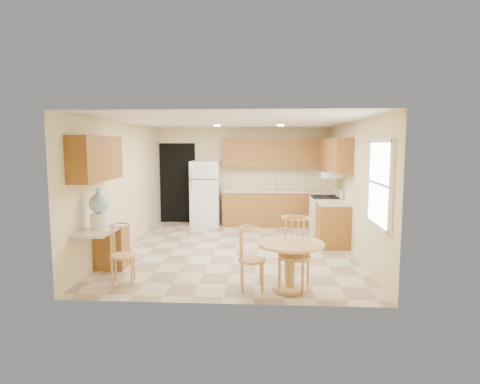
# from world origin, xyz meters

# --- Properties ---
(floor) EXTENTS (5.50, 5.50, 0.00)m
(floor) POSITION_xyz_m (0.00, 0.00, 0.00)
(floor) COLOR #C5AF8F
(floor) RESTS_ON ground
(ceiling) EXTENTS (4.50, 5.50, 0.02)m
(ceiling) POSITION_xyz_m (0.00, 0.00, 2.50)
(ceiling) COLOR white
(ceiling) RESTS_ON wall_back
(wall_back) EXTENTS (4.50, 0.02, 2.50)m
(wall_back) POSITION_xyz_m (0.00, 2.75, 1.25)
(wall_back) COLOR beige
(wall_back) RESTS_ON floor
(wall_front) EXTENTS (4.50, 0.02, 2.50)m
(wall_front) POSITION_xyz_m (0.00, -2.75, 1.25)
(wall_front) COLOR beige
(wall_front) RESTS_ON floor
(wall_left) EXTENTS (0.02, 5.50, 2.50)m
(wall_left) POSITION_xyz_m (-2.25, 0.00, 1.25)
(wall_left) COLOR beige
(wall_left) RESTS_ON floor
(wall_right) EXTENTS (0.02, 5.50, 2.50)m
(wall_right) POSITION_xyz_m (2.25, 0.00, 1.25)
(wall_right) COLOR beige
(wall_right) RESTS_ON floor
(doorway) EXTENTS (0.90, 0.02, 2.10)m
(doorway) POSITION_xyz_m (-1.75, 2.73, 1.05)
(doorway) COLOR black
(doorway) RESTS_ON floor
(base_cab_back) EXTENTS (2.75, 0.60, 0.87)m
(base_cab_back) POSITION_xyz_m (0.88, 2.45, 0.43)
(base_cab_back) COLOR #996026
(base_cab_back) RESTS_ON floor
(counter_back) EXTENTS (2.75, 0.63, 0.04)m
(counter_back) POSITION_xyz_m (0.88, 2.45, 0.89)
(counter_back) COLOR beige
(counter_back) RESTS_ON base_cab_back
(base_cab_right_a) EXTENTS (0.60, 0.59, 0.87)m
(base_cab_right_a) POSITION_xyz_m (1.95, 1.85, 0.43)
(base_cab_right_a) COLOR #996026
(base_cab_right_a) RESTS_ON floor
(counter_right_a) EXTENTS (0.63, 0.59, 0.04)m
(counter_right_a) POSITION_xyz_m (1.95, 1.85, 0.89)
(counter_right_a) COLOR beige
(counter_right_a) RESTS_ON base_cab_right_a
(base_cab_right_b) EXTENTS (0.60, 0.80, 0.87)m
(base_cab_right_b) POSITION_xyz_m (1.95, 0.40, 0.43)
(base_cab_right_b) COLOR #996026
(base_cab_right_b) RESTS_ON floor
(counter_right_b) EXTENTS (0.63, 0.80, 0.04)m
(counter_right_b) POSITION_xyz_m (1.95, 0.40, 0.89)
(counter_right_b) COLOR beige
(counter_right_b) RESTS_ON base_cab_right_b
(upper_cab_back) EXTENTS (2.75, 0.33, 0.70)m
(upper_cab_back) POSITION_xyz_m (0.88, 2.58, 1.85)
(upper_cab_back) COLOR #996026
(upper_cab_back) RESTS_ON wall_back
(upper_cab_right) EXTENTS (0.33, 2.42, 0.70)m
(upper_cab_right) POSITION_xyz_m (2.08, 1.21, 1.85)
(upper_cab_right) COLOR #996026
(upper_cab_right) RESTS_ON wall_right
(upper_cab_left) EXTENTS (0.33, 1.40, 0.70)m
(upper_cab_left) POSITION_xyz_m (-2.08, -1.60, 1.85)
(upper_cab_left) COLOR #996026
(upper_cab_left) RESTS_ON wall_left
(sink) EXTENTS (0.78, 0.44, 0.01)m
(sink) POSITION_xyz_m (0.85, 2.45, 0.91)
(sink) COLOR silver
(sink) RESTS_ON counter_back
(range_hood) EXTENTS (0.50, 0.76, 0.14)m
(range_hood) POSITION_xyz_m (2.00, 1.18, 1.42)
(range_hood) COLOR silver
(range_hood) RESTS_ON upper_cab_right
(desk_pedestal) EXTENTS (0.48, 0.42, 0.72)m
(desk_pedestal) POSITION_xyz_m (-2.00, -1.32, 0.36)
(desk_pedestal) COLOR #996026
(desk_pedestal) RESTS_ON floor
(desk_top) EXTENTS (0.50, 1.20, 0.04)m
(desk_top) POSITION_xyz_m (-2.00, -1.70, 0.75)
(desk_top) COLOR beige
(desk_top) RESTS_ON desk_pedestal
(window) EXTENTS (0.06, 1.12, 1.30)m
(window) POSITION_xyz_m (2.23, -1.85, 1.50)
(window) COLOR white
(window) RESTS_ON wall_right
(can_light_a) EXTENTS (0.14, 0.14, 0.02)m
(can_light_a) POSITION_xyz_m (-0.50, 1.20, 2.48)
(can_light_a) COLOR white
(can_light_a) RESTS_ON ceiling
(can_light_b) EXTENTS (0.14, 0.14, 0.02)m
(can_light_b) POSITION_xyz_m (0.90, 1.20, 2.48)
(can_light_b) COLOR white
(can_light_b) RESTS_ON ceiling
(refrigerator) EXTENTS (0.73, 0.71, 1.65)m
(refrigerator) POSITION_xyz_m (-0.95, 2.40, 0.83)
(refrigerator) COLOR white
(refrigerator) RESTS_ON floor
(stove) EXTENTS (0.65, 0.76, 1.09)m
(stove) POSITION_xyz_m (1.92, 1.18, 0.47)
(stove) COLOR white
(stove) RESTS_ON floor
(dining_table) EXTENTS (0.94, 0.94, 0.69)m
(dining_table) POSITION_xyz_m (0.92, -2.20, 0.45)
(dining_table) COLOR tan
(dining_table) RESTS_ON floor
(chair_table_a) EXTENTS (0.39, 0.51, 0.89)m
(chair_table_a) POSITION_xyz_m (0.37, -2.26, 0.54)
(chair_table_a) COLOR tan
(chair_table_a) RESTS_ON floor
(chair_table_b) EXTENTS (0.46, 0.50, 1.04)m
(chair_table_b) POSITION_xyz_m (0.97, -2.30, 0.63)
(chair_table_b) COLOR tan
(chair_table_b) RESTS_ON floor
(chair_desk) EXTENTS (0.39, 0.51, 0.88)m
(chair_desk) POSITION_xyz_m (-1.55, -2.13, 0.54)
(chair_desk) COLOR tan
(chair_desk) RESTS_ON floor
(water_crock) EXTENTS (0.31, 0.31, 0.63)m
(water_crock) POSITION_xyz_m (-2.00, -1.77, 1.06)
(water_crock) COLOR white
(water_crock) RESTS_ON desk_top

